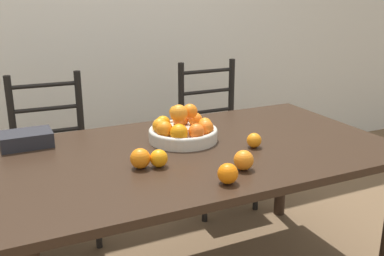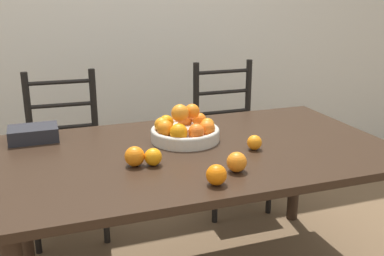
# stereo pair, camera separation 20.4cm
# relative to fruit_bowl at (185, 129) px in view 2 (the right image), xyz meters

# --- Properties ---
(wall_back) EXTENTS (8.00, 0.06, 2.60)m
(wall_back) POSITION_rel_fruit_bowl_xyz_m (0.03, 1.38, 0.52)
(wall_back) COLOR silver
(wall_back) RESTS_ON ground_plane
(dining_table) EXTENTS (1.76, 1.02, 0.72)m
(dining_table) POSITION_rel_fruit_bowl_xyz_m (0.03, -0.13, -0.14)
(dining_table) COLOR black
(dining_table) RESTS_ON ground_plane
(fruit_bowl) EXTENTS (0.33, 0.33, 0.19)m
(fruit_bowl) POSITION_rel_fruit_bowl_xyz_m (0.00, 0.00, 0.00)
(fruit_bowl) COLOR beige
(fruit_bowl) RESTS_ON dining_table
(orange_loose_0) EXTENTS (0.08, 0.08, 0.08)m
(orange_loose_0) POSITION_rel_fruit_bowl_xyz_m (-0.05, -0.52, -0.02)
(orange_loose_0) COLOR orange
(orange_loose_0) RESTS_ON dining_table
(orange_loose_1) EXTENTS (0.08, 0.08, 0.08)m
(orange_loose_1) POSITION_rel_fruit_bowl_xyz_m (0.07, -0.43, -0.01)
(orange_loose_1) COLOR orange
(orange_loose_1) RESTS_ON dining_table
(orange_loose_2) EXTENTS (0.08, 0.08, 0.08)m
(orange_loose_2) POSITION_rel_fruit_bowl_xyz_m (-0.30, -0.24, -0.01)
(orange_loose_2) COLOR orange
(orange_loose_2) RESTS_ON dining_table
(orange_loose_3) EXTENTS (0.07, 0.07, 0.07)m
(orange_loose_3) POSITION_rel_fruit_bowl_xyz_m (-0.22, -0.26, -0.02)
(orange_loose_3) COLOR orange
(orange_loose_3) RESTS_ON dining_table
(orange_loose_4) EXTENTS (0.07, 0.07, 0.07)m
(orange_loose_4) POSITION_rel_fruit_bowl_xyz_m (0.26, -0.23, -0.02)
(orange_loose_4) COLOR orange
(orange_loose_4) RESTS_ON dining_table
(chair_left) EXTENTS (0.44, 0.42, 0.96)m
(chair_left) POSITION_rel_fruit_bowl_xyz_m (-0.52, 0.64, -0.31)
(chair_left) COLOR black
(chair_left) RESTS_ON ground_plane
(chair_right) EXTENTS (0.42, 0.40, 0.96)m
(chair_right) POSITION_rel_fruit_bowl_xyz_m (0.53, 0.64, -0.31)
(chair_right) COLOR black
(chair_right) RESTS_ON ground_plane
(book_stack) EXTENTS (0.23, 0.16, 0.07)m
(book_stack) POSITION_rel_fruit_bowl_xyz_m (-0.68, 0.24, -0.02)
(book_stack) COLOR #232328
(book_stack) RESTS_ON dining_table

